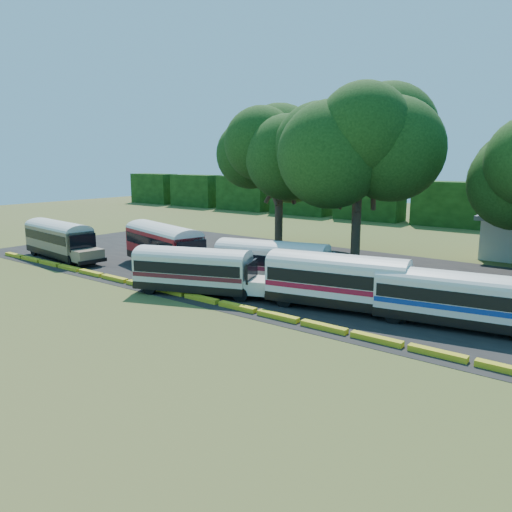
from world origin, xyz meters
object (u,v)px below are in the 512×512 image
Objects in this scene: bus_red at (165,243)px; bus_cream_west at (195,268)px; bus_white_red at (340,279)px; tree_west at (279,148)px; bus_beige at (60,237)px.

bus_cream_west is (7.97, -4.46, -0.30)m from bus_red.
bus_red is at bearing 162.73° from bus_white_red.
tree_west reaches higher than bus_red.
bus_white_red is 22.78m from tree_west.
tree_west is at bearing 86.67° from bus_cream_west.
bus_cream_west is 20.44m from tree_west.
bus_beige is 27.76m from bus_white_red.
bus_beige is 1.01× the size of bus_white_red.
bus_red is 0.79× the size of tree_west.
tree_west is at bearing 95.39° from bus_red.
bus_beige is at bearing -127.28° from tree_west.
tree_west is at bearing 123.37° from bus_white_red.
bus_white_red reaches higher than bus_cream_west.
bus_beige is at bearing -147.49° from bus_red.
bus_red is at bearing -99.64° from tree_west.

